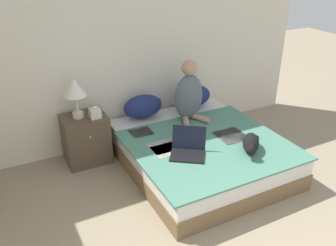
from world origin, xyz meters
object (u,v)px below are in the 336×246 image
object	(u,v)px
cat_tabby	(251,144)
laptop_open	(188,149)
pillow_far	(193,96)
tissue_box	(95,113)
bed	(200,152)
person_sitting	(189,95)
pillow_near	(143,106)
nightstand	(86,139)
table_lamp	(75,90)

from	to	relation	value
cat_tabby	laptop_open	size ratio (longest dim) A/B	0.90
pillow_far	tissue_box	size ratio (longest dim) A/B	3.65
tissue_box	pillow_far	bearing A→B (deg)	5.81
bed	person_sitting	distance (m)	0.73
pillow_near	nightstand	bearing A→B (deg)	-176.39
cat_tabby	pillow_near	bearing A→B (deg)	-112.28
cat_tabby	table_lamp	bearing A→B (deg)	-89.65
bed	pillow_far	distance (m)	0.94
person_sitting	pillow_near	bearing A→B (deg)	148.47
person_sitting	pillow_far	bearing A→B (deg)	50.92
nightstand	pillow_far	bearing A→B (deg)	1.85
nightstand	table_lamp	size ratio (longest dim) A/B	1.26
nightstand	tissue_box	bearing A→B (deg)	-38.48
person_sitting	laptop_open	world-z (taller)	person_sitting
cat_tabby	tissue_box	world-z (taller)	tissue_box
person_sitting	table_lamp	world-z (taller)	person_sitting
pillow_far	cat_tabby	size ratio (longest dim) A/B	1.20
table_lamp	cat_tabby	bearing A→B (deg)	-39.65
table_lamp	tissue_box	xyz separation A→B (m)	(0.17, -0.10, -0.28)
table_lamp	person_sitting	bearing A→B (deg)	-11.07
pillow_near	pillow_far	bearing A→B (deg)	0.00
laptop_open	person_sitting	bearing A→B (deg)	94.75
pillow_near	table_lamp	world-z (taller)	table_lamp
tissue_box	cat_tabby	bearing A→B (deg)	-40.79
pillow_far	laptop_open	world-z (taller)	pillow_far
bed	table_lamp	bearing A→B (deg)	147.95
cat_tabby	laptop_open	xyz separation A→B (m)	(-0.62, 0.25, -0.03)
pillow_near	nightstand	distance (m)	0.81
pillow_far	person_sitting	size ratio (longest dim) A/B	0.67
bed	pillow_near	size ratio (longest dim) A/B	3.74
table_lamp	laptop_open	bearing A→B (deg)	-48.44
pillow_near	nightstand	size ratio (longest dim) A/B	0.87
person_sitting	tissue_box	xyz separation A→B (m)	(-1.15, 0.16, -0.07)
pillow_far	tissue_box	bearing A→B (deg)	-174.19
table_lamp	tissue_box	distance (m)	0.35
nightstand	pillow_near	bearing A→B (deg)	3.61
bed	cat_tabby	distance (m)	0.66
pillow_far	cat_tabby	xyz separation A→B (m)	(-0.06, -1.29, -0.06)
laptop_open	table_lamp	world-z (taller)	table_lamp
bed	tissue_box	bearing A→B (deg)	147.54
person_sitting	table_lamp	bearing A→B (deg)	168.93
tissue_box	laptop_open	bearing A→B (deg)	-51.66
pillow_near	table_lamp	xyz separation A→B (m)	(-0.83, -0.04, 0.39)
bed	pillow_far	size ratio (longest dim) A/B	3.74
bed	cat_tabby	bearing A→B (deg)	-58.11
person_sitting	nightstand	distance (m)	1.36
person_sitting	tissue_box	bearing A→B (deg)	172.06
nightstand	laptop_open	bearing A→B (deg)	-50.15
pillow_near	nightstand	world-z (taller)	pillow_near
tissue_box	pillow_near	bearing A→B (deg)	12.19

